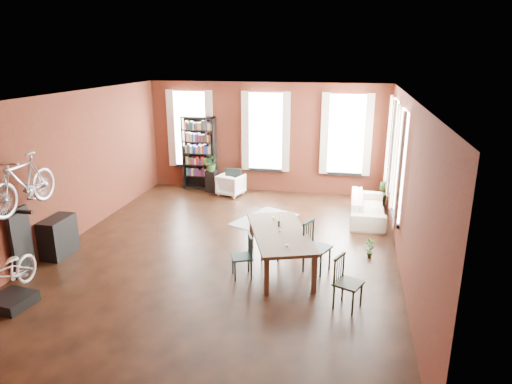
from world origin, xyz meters
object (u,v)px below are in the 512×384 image
(bike_trainer, at_px, (12,301))
(dining_table, at_px, (280,250))
(dining_chair_a, at_px, (242,257))
(console_table, at_px, (58,237))
(dining_chair_b, at_px, (270,238))
(plant_stand, at_px, (212,181))
(dining_chair_c, at_px, (348,283))
(dining_chair_d, at_px, (317,247))
(bookshelf, at_px, (199,153))
(bicycle_floor, at_px, (2,254))
(white_armchair, at_px, (231,184))
(cream_sofa, at_px, (368,203))

(bike_trainer, bearing_deg, dining_table, 29.44)
(dining_chair_a, height_order, console_table, same)
(dining_chair_b, bearing_deg, plant_stand, -157.36)
(dining_chair_b, height_order, bike_trainer, dining_chair_b)
(dining_table, relative_size, dining_chair_c, 2.47)
(dining_chair_d, xyz_separation_m, bookshelf, (-3.94, 4.85, 0.61))
(dining_chair_c, height_order, bike_trainer, dining_chair_c)
(dining_table, distance_m, dining_chair_a, 0.81)
(dining_chair_a, distance_m, plant_stand, 5.55)
(dining_chair_b, distance_m, bike_trainer, 4.69)
(dining_chair_b, bearing_deg, bicycle_floor, -63.18)
(dining_chair_d, xyz_separation_m, plant_stand, (-3.49, 4.60, -0.17))
(dining_chair_c, height_order, white_armchair, dining_chair_c)
(dining_chair_c, bearing_deg, console_table, 105.18)
(bicycle_floor, bearing_deg, console_table, 99.35)
(bookshelf, xyz_separation_m, bike_trainer, (-0.85, -7.15, -1.01))
(white_armchair, bearing_deg, dining_table, 131.67)
(dining_chair_b, bearing_deg, dining_table, 25.41)
(dining_table, distance_m, bicycle_floor, 4.73)
(cream_sofa, bearing_deg, dining_chair_c, 174.67)
(console_table, bearing_deg, bookshelf, 76.17)
(dining_chair_b, xyz_separation_m, bookshelf, (-2.98, 4.46, 0.67))
(dining_chair_b, height_order, plant_stand, dining_chair_b)
(console_table, xyz_separation_m, bicycle_floor, (0.42, -1.96, 0.53))
(dining_chair_c, relative_size, cream_sofa, 0.42)
(dining_chair_a, height_order, dining_chair_d, dining_chair_d)
(dining_table, xyz_separation_m, cream_sofa, (1.72, 3.14, 0.03))
(dining_table, height_order, dining_chair_a, dining_chair_a)
(dining_chair_c, height_order, bookshelf, bookshelf)
(bike_trainer, distance_m, bicycle_floor, 0.84)
(cream_sofa, bearing_deg, bike_trainer, 133.20)
(dining_chair_b, relative_size, white_armchair, 1.27)
(dining_chair_d, bearing_deg, bookshelf, 62.66)
(bookshelf, height_order, bike_trainer, bookshelf)
(dining_chair_b, bearing_deg, bike_trainer, -63.24)
(dining_chair_c, xyz_separation_m, cream_sofa, (0.41, 4.36, -0.03))
(dining_chair_b, height_order, cream_sofa, dining_chair_b)
(dining_chair_a, bearing_deg, bicycle_floor, -85.30)
(dining_table, bearing_deg, bicycle_floor, -170.23)
(dining_table, distance_m, plant_stand, 5.38)
(dining_chair_a, xyz_separation_m, bookshelf, (-2.61, 5.36, 0.70))
(dining_chair_a, distance_m, dining_chair_c, 2.06)
(cream_sofa, height_order, bike_trainer, cream_sofa)
(dining_chair_a, relative_size, console_table, 1.00)
(bookshelf, relative_size, console_table, 2.75)
(dining_chair_a, height_order, dining_chair_c, dining_chair_c)
(dining_chair_b, relative_size, dining_chair_d, 0.89)
(dining_chair_d, xyz_separation_m, bicycle_floor, (-4.80, -2.31, 0.44))
(dining_chair_a, height_order, bike_trainer, dining_chair_a)
(dining_chair_c, xyz_separation_m, console_table, (-5.82, 0.86, -0.04))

